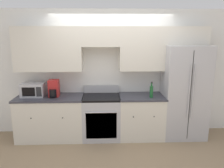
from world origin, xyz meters
name	(u,v)px	position (x,y,z in m)	size (l,w,h in m)	color
ground_plane	(113,143)	(0.00, 0.00, 0.00)	(12.00, 12.00, 0.00)	#937A5B
wall_back	(112,62)	(0.01, 0.57, 1.54)	(8.00, 0.39, 2.60)	white
lower_cabinets_left	(51,117)	(-1.25, 0.31, 0.44)	(1.34, 0.64, 0.88)	silver
lower_cabinets_right	(141,116)	(0.60, 0.31, 0.44)	(0.92, 0.64, 0.88)	silver
oven_range	(101,116)	(-0.22, 0.31, 0.45)	(0.75, 0.65, 1.04)	#B7B7BC
refrigerator	(184,92)	(1.48, 0.36, 0.94)	(0.86, 0.75, 1.89)	#B7B7BC
microwave	(34,89)	(-1.58, 0.39, 1.01)	(0.45, 0.37, 0.27)	#B7B7BC
bottle	(151,91)	(0.77, 0.19, 1.01)	(0.07, 0.07, 0.31)	#195928
paper_towel_holder	(54,89)	(-1.16, 0.32, 1.04)	(0.20, 0.28, 0.34)	#B22323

